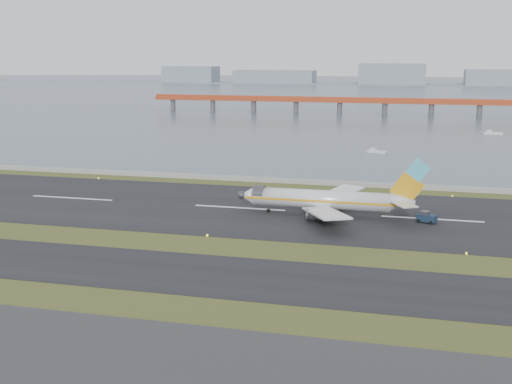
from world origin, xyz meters
TOP-DOWN VIEW (x-y plane):
  - ground at (0.00, 0.00)m, footprint 1000.00×1000.00m
  - taxiway_strip at (0.00, -12.00)m, footprint 1000.00×18.00m
  - runway_strip at (0.00, 30.00)m, footprint 1000.00×45.00m
  - seawall at (0.00, 60.00)m, footprint 1000.00×2.50m
  - bay_water at (0.00, 460.00)m, footprint 1400.00×800.00m
  - red_pier at (20.00, 250.00)m, footprint 260.00×5.00m
  - far_shoreline at (13.62, 620.00)m, footprint 1400.00×80.00m
  - airliner at (19.35, 27.58)m, footprint 38.52×32.89m
  - pushback_tug at (38.82, 27.03)m, footprint 4.17×3.30m
  - workboat_near at (23.78, 116.94)m, footprint 6.96×3.94m
  - workboat_far at (66.93, 179.18)m, footprint 7.85×3.10m

SIDE VIEW (x-z plane):
  - ground at x=0.00m, z-range 0.00..0.00m
  - bay_water at x=0.00m, z-range -0.65..0.65m
  - taxiway_strip at x=0.00m, z-range 0.00..0.10m
  - runway_strip at x=0.00m, z-range 0.00..0.10m
  - seawall at x=0.00m, z-range 0.00..1.00m
  - workboat_near at x=23.78m, z-range -0.30..1.32m
  - workboat_far at x=66.93m, z-range -0.34..1.52m
  - pushback_tug at x=38.82m, z-range -0.03..2.31m
  - airliner at x=19.35m, z-range -2.94..9.86m
  - far_shoreline at x=13.62m, z-range -24.18..36.32m
  - red_pier at x=20.00m, z-range 2.18..12.38m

